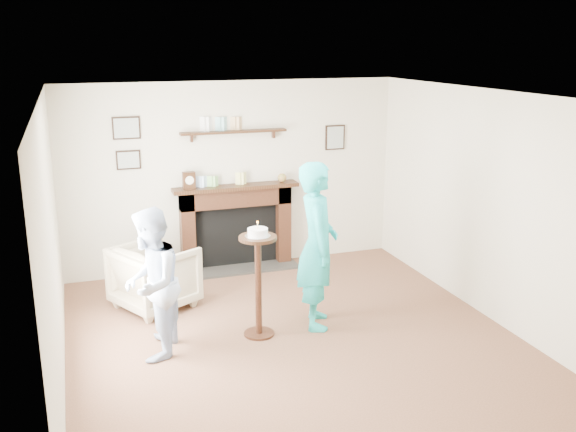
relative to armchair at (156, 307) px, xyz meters
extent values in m
plane|color=brown|center=(1.23, -1.39, 0.00)|extent=(5.00, 5.00, 0.00)
cube|color=beige|center=(1.23, 1.11, 1.25)|extent=(4.50, 0.04, 2.50)
cube|color=beige|center=(-1.02, -1.39, 1.25)|extent=(0.04, 5.00, 2.50)
cube|color=beige|center=(3.48, -1.39, 1.25)|extent=(0.04, 5.00, 2.50)
cube|color=silver|center=(1.23, -1.39, 2.50)|extent=(4.50, 5.00, 0.04)
cube|color=black|center=(0.57, 1.01, 0.55)|extent=(0.18, 0.20, 1.10)
cube|color=black|center=(1.89, 1.01, 0.55)|extent=(0.18, 0.20, 1.10)
cube|color=black|center=(1.23, 1.01, 0.98)|extent=(1.50, 0.20, 0.24)
cube|color=black|center=(1.23, 1.08, 0.43)|extent=(1.14, 0.06, 0.86)
cube|color=#302E2B|center=(1.23, 0.89, 0.01)|extent=(1.60, 0.44, 0.03)
cube|color=black|center=(1.23, 0.98, 1.12)|extent=(1.68, 0.26, 0.05)
cube|color=black|center=(1.23, 1.04, 1.85)|extent=(1.40, 0.15, 0.03)
cube|color=black|center=(-0.12, 1.10, 1.95)|extent=(0.34, 0.03, 0.28)
cube|color=black|center=(-0.12, 1.10, 1.55)|extent=(0.30, 0.03, 0.24)
cube|color=black|center=(2.68, 1.10, 1.70)|extent=(0.28, 0.03, 0.34)
cube|color=black|center=(0.61, 0.98, 1.26)|extent=(0.16, 0.09, 0.22)
cylinder|color=white|center=(0.61, 0.94, 1.27)|extent=(0.11, 0.01, 0.11)
sphere|color=green|center=(1.87, 0.98, 1.21)|extent=(0.12, 0.12, 0.12)
imported|color=tan|center=(0.00, 0.00, 0.00)|extent=(1.10, 1.09, 0.74)
imported|color=#ACC2D7|center=(-0.17, -1.19, 0.00)|extent=(0.77, 0.86, 1.49)
imported|color=teal|center=(1.59, -1.04, 0.00)|extent=(0.60, 0.75, 1.80)
cylinder|color=black|center=(0.93, -1.09, 0.01)|extent=(0.32, 0.32, 0.02)
cylinder|color=black|center=(0.93, -1.09, 0.54)|extent=(0.07, 0.07, 1.03)
cylinder|color=black|center=(0.93, -1.09, 1.07)|extent=(0.39, 0.39, 0.03)
cylinder|color=silver|center=(0.93, -1.09, 1.09)|extent=(0.26, 0.26, 0.01)
cylinder|color=white|center=(0.93, -1.09, 1.13)|extent=(0.21, 0.21, 0.07)
cylinder|color=beige|center=(0.93, -1.09, 1.19)|extent=(0.01, 0.01, 0.06)
sphere|color=orange|center=(0.93, -1.09, 1.23)|extent=(0.02, 0.02, 0.02)
camera|label=1|loc=(-0.78, -7.05, 2.99)|focal=40.00mm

